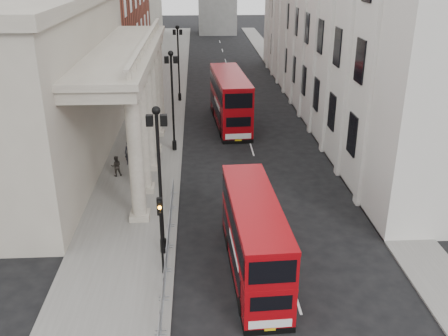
# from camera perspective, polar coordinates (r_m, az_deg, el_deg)

# --- Properties ---
(ground) EXTENTS (260.00, 260.00, 0.00)m
(ground) POSITION_cam_1_polar(r_m,az_deg,el_deg) (24.90, -6.00, -14.64)
(ground) COLOR black
(ground) RESTS_ON ground
(sidewalk_west) EXTENTS (6.00, 140.00, 0.12)m
(sidewalk_west) POSITION_cam_1_polar(r_m,az_deg,el_deg) (52.16, -7.89, 5.86)
(sidewalk_west) COLOR slate
(sidewalk_west) RESTS_ON ground
(sidewalk_east) EXTENTS (3.00, 140.00, 0.12)m
(sidewalk_east) POSITION_cam_1_polar(r_m,az_deg,el_deg) (53.35, 10.15, 6.10)
(sidewalk_east) COLOR slate
(sidewalk_east) RESTS_ON ground
(kerb) EXTENTS (0.20, 140.00, 0.14)m
(kerb) POSITION_cam_1_polar(r_m,az_deg,el_deg) (51.99, -4.64, 5.96)
(kerb) COLOR slate
(kerb) RESTS_ON ground
(portico_building) EXTENTS (9.00, 28.00, 12.00)m
(portico_building) POSITION_cam_1_polar(r_m,az_deg,el_deg) (40.63, -20.35, 8.48)
(portico_building) COLOR gray
(portico_building) RESTS_ON ground
(lamp_post_south) EXTENTS (1.05, 0.44, 8.32)m
(lamp_post_south) POSITION_cam_1_polar(r_m,az_deg,el_deg) (25.92, -7.39, -0.51)
(lamp_post_south) COLOR black
(lamp_post_south) RESTS_ON sidewalk_west
(lamp_post_mid) EXTENTS (1.05, 0.44, 8.32)m
(lamp_post_mid) POSITION_cam_1_polar(r_m,az_deg,el_deg) (41.08, -5.92, 8.36)
(lamp_post_mid) COLOR black
(lamp_post_mid) RESTS_ON sidewalk_west
(lamp_post_north) EXTENTS (1.05, 0.44, 8.32)m
(lamp_post_north) POSITION_cam_1_polar(r_m,az_deg,el_deg) (56.71, -5.23, 12.40)
(lamp_post_north) COLOR black
(lamp_post_north) RESTS_ON sidewalk_west
(traffic_light) EXTENTS (0.28, 0.33, 4.30)m
(traffic_light) POSITION_cam_1_polar(r_m,az_deg,el_deg) (24.89, -7.25, -6.16)
(traffic_light) COLOR black
(traffic_light) RESTS_ON sidewalk_west
(crowd_barriers) EXTENTS (0.50, 18.75, 1.10)m
(crowd_barriers) POSITION_cam_1_polar(r_m,az_deg,el_deg) (26.35, -6.62, -10.54)
(crowd_barriers) COLOR gray
(crowd_barriers) RESTS_ON sidewalk_west
(bus_near) EXTENTS (2.74, 9.63, 4.12)m
(bus_near) POSITION_cam_1_polar(r_m,az_deg,el_deg) (25.46, 3.45, -7.77)
(bus_near) COLOR #94060C
(bus_near) RESTS_ON ground
(bus_far) EXTENTS (3.51, 11.63, 4.95)m
(bus_far) POSITION_cam_1_polar(r_m,az_deg,el_deg) (48.65, 0.68, 7.93)
(bus_far) COLOR #97060C
(bus_far) RESTS_ON ground
(pedestrian_a) EXTENTS (0.70, 0.48, 1.89)m
(pedestrian_a) POSITION_cam_1_polar(r_m,az_deg,el_deg) (39.65, -10.79, 1.69)
(pedestrian_a) COLOR black
(pedestrian_a) RESTS_ON sidewalk_west
(pedestrian_b) EXTENTS (0.86, 0.73, 1.56)m
(pedestrian_b) POSITION_cam_1_polar(r_m,az_deg,el_deg) (37.77, -12.22, 0.22)
(pedestrian_b) COLOR black
(pedestrian_b) RESTS_ON sidewalk_west
(pedestrian_c) EXTENTS (1.11, 1.02, 1.90)m
(pedestrian_c) POSITION_cam_1_polar(r_m,az_deg,el_deg) (43.62, -9.94, 3.72)
(pedestrian_c) COLOR black
(pedestrian_c) RESTS_ON sidewalk_west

